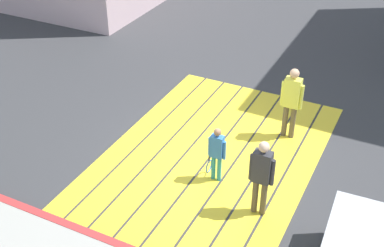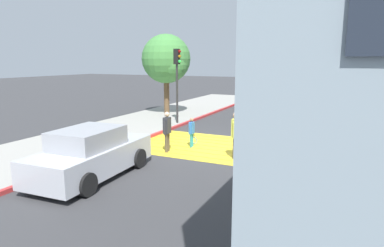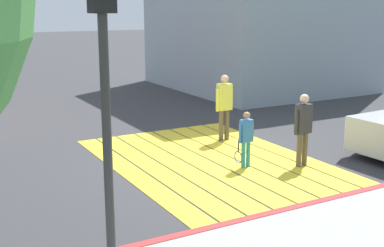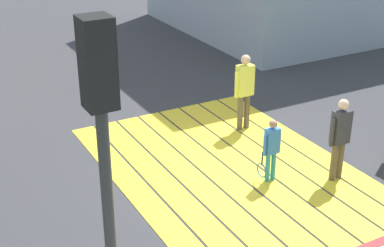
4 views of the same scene
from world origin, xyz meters
The scene contains 6 objects.
ground_plane centered at (0.00, 0.00, 0.00)m, with size 120.00×120.00×0.00m, color #38383A.
crosswalk_stripes centered at (0.00, 0.00, 0.01)m, with size 6.40×4.35×0.01m.
traffic_light_corner centered at (-3.58, 3.76, 3.04)m, with size 0.39×0.28×4.24m.
pedestrian_adult_lead centered at (-1.28, -1.55, 0.95)m, with size 0.22×0.48×1.63m.
pedestrian_adult_trailing centered at (1.45, -1.26, 1.02)m, with size 0.23×0.51×1.75m.
pedestrian_child_with_racket centered at (-0.73, -0.42, 0.70)m, with size 0.28×0.38×1.25m.
Camera 4 is at (-8.09, 5.28, 5.37)m, focal length 52.49 mm.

